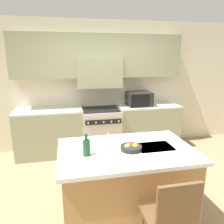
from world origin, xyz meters
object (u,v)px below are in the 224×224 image
at_px(wine_glass_near, 116,148).
at_px(wine_glass_far, 108,137).
at_px(island_chair, 171,218).
at_px(fruit_bowl, 131,147).
at_px(microwave, 139,99).
at_px(wine_bottle, 86,147).
at_px(range_stove, 101,130).

height_order(wine_glass_near, wine_glass_far, same).
height_order(island_chair, wine_glass_near, wine_glass_near).
bearing_deg(fruit_bowl, wine_glass_near, -134.78).
height_order(wine_glass_far, fruit_bowl, wine_glass_far).
relative_size(microwave, wine_bottle, 1.92).
xyz_separation_m(wine_glass_near, fruit_bowl, (0.24, 0.24, -0.11)).
bearing_deg(island_chair, range_stove, 93.99).
height_order(range_stove, wine_bottle, wine_bottle).
height_order(wine_bottle, fruit_bowl, wine_bottle).
relative_size(island_chair, wine_bottle, 3.72).
distance_m(island_chair, wine_glass_near, 0.83).
bearing_deg(range_stove, island_chair, -86.01).
bearing_deg(wine_glass_far, microwave, 61.47).
distance_m(wine_glass_near, wine_glass_far, 0.35).
relative_size(range_stove, microwave, 1.85).
relative_size(microwave, island_chair, 0.52).
bearing_deg(wine_glass_far, fruit_bowl, -23.67).
xyz_separation_m(microwave, wine_glass_near, (-1.02, -2.26, -0.07)).
xyz_separation_m(wine_bottle, fruit_bowl, (0.53, 0.04, -0.07)).
distance_m(microwave, wine_bottle, 2.45).
relative_size(wine_glass_near, fruit_bowl, 0.82).
bearing_deg(wine_bottle, range_stove, 76.67).
bearing_deg(wine_bottle, microwave, 57.55).
bearing_deg(wine_bottle, wine_glass_near, -33.60).
xyz_separation_m(island_chair, wine_bottle, (-0.68, 0.75, 0.43)).
xyz_separation_m(range_stove, island_chair, (0.19, -2.80, 0.10)).
bearing_deg(wine_glass_near, fruit_bowl, 45.22).
relative_size(island_chair, fruit_bowl, 3.79).
relative_size(wine_bottle, wine_glass_near, 1.25).
bearing_deg(microwave, fruit_bowl, -111.15).
relative_size(wine_bottle, fruit_bowl, 1.02).
height_order(island_chair, wine_glass_far, wine_glass_far).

